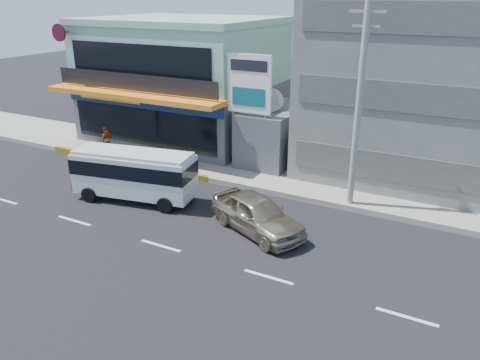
% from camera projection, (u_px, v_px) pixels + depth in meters
% --- Properties ---
extents(ground, '(120.00, 120.00, 0.00)m').
position_uv_depth(ground, '(161.00, 246.00, 19.72)').
color(ground, black).
rests_on(ground, ground).
extents(sidewalk, '(70.00, 5.00, 0.30)m').
position_uv_depth(sidewalk, '(342.00, 187.00, 25.29)').
color(sidewalk, gray).
rests_on(sidewalk, ground).
extents(shop_building, '(12.40, 11.70, 8.00)m').
position_uv_depth(shop_building, '(185.00, 83.00, 33.15)').
color(shop_building, '#4E4E54').
rests_on(shop_building, ground).
extents(concrete_building, '(16.00, 12.00, 14.00)m').
position_uv_depth(concrete_building, '(473.00, 52.00, 25.09)').
color(concrete_building, slate).
rests_on(concrete_building, ground).
extents(gap_structure, '(3.00, 6.00, 3.50)m').
position_uv_depth(gap_structure, '(276.00, 135.00, 28.92)').
color(gap_structure, '#4E4E54').
rests_on(gap_structure, ground).
extents(satellite_dish, '(1.50, 1.50, 0.15)m').
position_uv_depth(satellite_dish, '(271.00, 109.00, 27.42)').
color(satellite_dish, slate).
rests_on(satellite_dish, gap_structure).
extents(billboard, '(2.60, 0.18, 6.90)m').
position_uv_depth(billboard, '(249.00, 91.00, 25.66)').
color(billboard, gray).
rests_on(billboard, ground).
extents(utility_pole_near, '(1.60, 0.30, 10.00)m').
position_uv_depth(utility_pole_near, '(359.00, 106.00, 21.28)').
color(utility_pole_near, '#999993').
rests_on(utility_pole_near, ground).
extents(minibus, '(6.48, 3.09, 2.60)m').
position_uv_depth(minibus, '(134.00, 171.00, 23.57)').
color(minibus, silver).
rests_on(minibus, ground).
extents(sedan, '(5.33, 3.88, 1.69)m').
position_uv_depth(sedan, '(257.00, 214.00, 20.65)').
color(sedan, tan).
rests_on(sedan, ground).
extents(motorcycle_rider, '(2.02, 1.12, 2.46)m').
position_uv_depth(motorcycle_rider, '(108.00, 154.00, 28.50)').
color(motorcycle_rider, '#590C1A').
rests_on(motorcycle_rider, ground).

